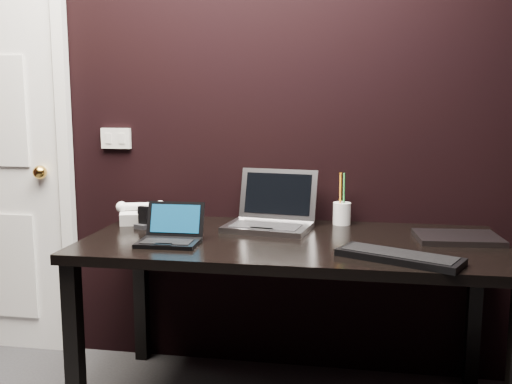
% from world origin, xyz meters
% --- Properties ---
extents(wall_back, '(4.00, 0.00, 4.00)m').
position_xyz_m(wall_back, '(0.00, 1.80, 1.30)').
color(wall_back, black).
rests_on(wall_back, ground).
extents(wall_switch, '(0.15, 0.02, 0.10)m').
position_xyz_m(wall_switch, '(-0.62, 1.79, 1.12)').
color(wall_switch, silver).
rests_on(wall_switch, wall_back).
extents(desk, '(1.70, 0.80, 0.74)m').
position_xyz_m(desk, '(0.30, 1.40, 0.66)').
color(desk, black).
rests_on(desk, ground).
extents(netbook, '(0.24, 0.22, 0.15)m').
position_xyz_m(netbook, '(-0.17, 1.25, 0.77)').
color(netbook, black).
rests_on(netbook, desk).
extents(silver_laptop, '(0.41, 0.38, 0.25)m').
position_xyz_m(silver_laptop, '(0.18, 1.59, 0.79)').
color(silver_laptop, '#A4A4A9').
rests_on(silver_laptop, desk).
extents(ext_keyboard, '(0.46, 0.32, 0.03)m').
position_xyz_m(ext_keyboard, '(0.71, 1.14, 0.75)').
color(ext_keyboard, black).
rests_on(ext_keyboard, desk).
extents(closed_laptop, '(0.35, 0.26, 0.02)m').
position_xyz_m(closed_laptop, '(0.96, 1.49, 0.75)').
color(closed_laptop, gray).
rests_on(closed_laptop, desk).
extents(desk_phone, '(0.24, 0.22, 0.11)m').
position_xyz_m(desk_phone, '(-0.43, 1.61, 0.78)').
color(desk_phone, silver).
rests_on(desk_phone, desk).
extents(mobile_phone, '(0.07, 0.06, 0.10)m').
position_xyz_m(mobile_phone, '(-0.38, 1.49, 0.78)').
color(mobile_phone, black).
rests_on(mobile_phone, desk).
extents(pen_cup, '(0.11, 0.11, 0.24)m').
position_xyz_m(pen_cup, '(0.49, 1.72, 0.80)').
color(pen_cup, white).
rests_on(pen_cup, desk).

